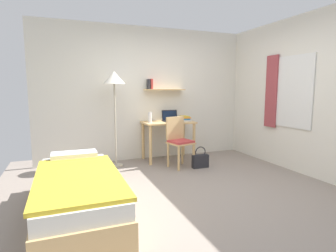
{
  "coord_description": "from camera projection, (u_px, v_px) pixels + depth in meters",
  "views": [
    {
      "loc": [
        -1.67,
        -3.26,
        1.4
      ],
      "look_at": [
        -0.2,
        0.51,
        0.85
      ],
      "focal_mm": 29.28,
      "sensor_mm": 36.0,
      "label": 1
    }
  ],
  "objects": [
    {
      "name": "book_stack",
      "position": [
        185.0,
        119.0,
        5.44
      ],
      "size": [
        0.2,
        0.25,
        0.11
      ],
      "color": "silver",
      "rests_on": "desk"
    },
    {
      "name": "bed",
      "position": [
        78.0,
        193.0,
        3.07
      ],
      "size": [
        0.87,
        1.98,
        0.54
      ],
      "color": "tan",
      "rests_on": "ground_plane"
    },
    {
      "name": "desk_chair",
      "position": [
        179.0,
        139.0,
        4.92
      ],
      "size": [
        0.48,
        0.47,
        0.9
      ],
      "color": "tan",
      "rests_on": "ground_plane"
    },
    {
      "name": "standing_lamp",
      "position": [
        114.0,
        83.0,
        4.81
      ],
      "size": [
        0.39,
        0.39,
        1.71
      ],
      "color": "#B2A893",
      "rests_on": "ground_plane"
    },
    {
      "name": "wall_right",
      "position": [
        309.0,
        95.0,
        4.37
      ],
      "size": [
        0.1,
        4.4,
        2.6
      ],
      "color": "silver",
      "rests_on": "ground_plane"
    },
    {
      "name": "wall_back",
      "position": [
        150.0,
        94.0,
        5.49
      ],
      "size": [
        4.4,
        0.27,
        2.6
      ],
      "color": "silver",
      "rests_on": "ground_plane"
    },
    {
      "name": "ground_plane",
      "position": [
        195.0,
        191.0,
        3.8
      ],
      "size": [
        5.28,
        5.28,
        0.0
      ],
      "primitive_type": "plane",
      "color": "gray"
    },
    {
      "name": "desk",
      "position": [
        168.0,
        129.0,
        5.38
      ],
      "size": [
        0.98,
        0.59,
        0.76
      ],
      "color": "tan",
      "rests_on": "ground_plane"
    },
    {
      "name": "water_bottle",
      "position": [
        150.0,
        117.0,
        5.19
      ],
      "size": [
        0.07,
        0.07,
        0.2
      ],
      "primitive_type": "cylinder",
      "color": "silver",
      "rests_on": "desk"
    },
    {
      "name": "handbag",
      "position": [
        200.0,
        161.0,
        4.89
      ],
      "size": [
        0.3,
        0.11,
        0.39
      ],
      "color": "#232328",
      "rests_on": "ground_plane"
    },
    {
      "name": "laptop",
      "position": [
        170.0,
        118.0,
        5.45
      ],
      "size": [
        0.33,
        0.22,
        0.22
      ],
      "color": "black",
      "rests_on": "desk"
    }
  ]
}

